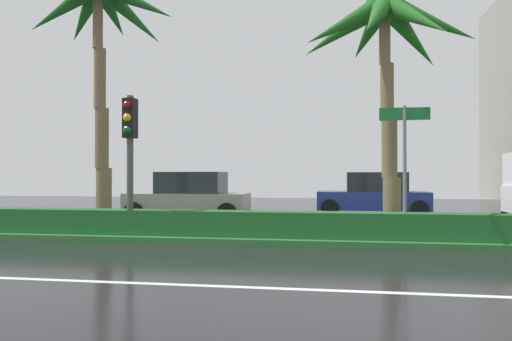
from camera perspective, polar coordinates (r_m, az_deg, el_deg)
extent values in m
cube|color=black|center=(14.09, 13.64, -7.27)|extent=(90.00, 42.00, 0.10)
cube|color=white|center=(7.21, 17.79, -13.35)|extent=(81.00, 0.14, 0.01)
cube|color=#2D6B33|center=(13.08, 13.96, -7.24)|extent=(85.50, 4.00, 0.15)
cube|color=#1E6028|center=(11.65, 14.50, -6.21)|extent=(76.50, 0.70, 0.60)
cylinder|color=brown|center=(14.32, -17.12, -3.03)|extent=(0.42, 0.42, 1.65)
cylinder|color=brown|center=(14.34, -17.33, 3.58)|extent=(0.37, 0.37, 1.65)
cylinder|color=brown|center=(14.54, -17.55, 10.09)|extent=(0.32, 0.32, 1.65)
cylinder|color=brown|center=(14.92, -17.76, 16.34)|extent=(0.27, 0.27, 1.65)
cone|color=#1E5C23|center=(14.71, -13.79, 18.43)|extent=(2.36, 0.74, 1.46)
cone|color=#1E5C23|center=(15.39, -14.31, 16.95)|extent=(1.86, 2.06, 1.73)
cone|color=#1E5C23|center=(16.04, -16.29, 17.10)|extent=(0.80, 2.40, 1.32)
cone|color=#1E5C23|center=(15.93, -19.09, 16.61)|extent=(2.07, 1.94, 1.62)
cone|color=#1E5C23|center=(15.45, -21.22, 17.07)|extent=(2.28, 0.65, 1.66)
cylinder|color=brown|center=(12.49, 15.38, -3.99)|extent=(0.43, 0.43, 1.40)
cylinder|color=brown|center=(12.51, 15.12, 2.42)|extent=(0.38, 0.38, 1.40)
cylinder|color=brown|center=(12.68, 14.87, 8.73)|extent=(0.32, 0.32, 1.40)
cylinder|color=brown|center=(13.00, 14.61, 14.80)|extent=(0.27, 0.27, 1.40)
sphere|color=#20621F|center=(13.24, 14.60, 18.13)|extent=(0.90, 0.90, 0.90)
cone|color=#20621F|center=(13.28, 19.42, 15.92)|extent=(2.42, 0.68, 1.47)
cone|color=#20621F|center=(13.79, 17.35, 14.57)|extent=(2.02, 2.01, 1.76)
cone|color=#20621F|center=(14.10, 12.83, 15.18)|extent=(1.25, 2.47, 1.36)
cone|color=#20621F|center=(13.37, 10.02, 15.61)|extent=(2.42, 1.32, 1.54)
cone|color=#20621F|center=(12.58, 10.40, 16.39)|extent=(2.35, 1.53, 1.63)
cone|color=#20621F|center=(12.10, 13.69, 16.92)|extent=(1.16, 2.38, 1.69)
cone|color=#20621F|center=(12.32, 17.71, 16.54)|extent=(1.76, 2.22, 1.72)
cylinder|color=#4C4C47|center=(12.36, -14.31, 0.58)|extent=(0.16, 0.16, 3.38)
cube|color=black|center=(12.43, -14.30, 5.84)|extent=(0.28, 0.32, 0.96)
sphere|color=maroon|center=(12.32, -14.61, 7.31)|extent=(0.20, 0.20, 0.20)
sphere|color=yellow|center=(12.28, -14.62, 5.93)|extent=(0.20, 0.20, 0.20)
sphere|color=#0F591E|center=(12.25, -14.62, 4.53)|extent=(0.20, 0.20, 0.20)
cylinder|color=slate|center=(11.48, 16.76, -0.29)|extent=(0.08, 0.08, 3.00)
cube|color=#146B2D|center=(11.56, 16.74, 6.27)|extent=(1.10, 0.03, 0.28)
cube|color=gray|center=(17.90, -7.89, -3.75)|extent=(4.30, 1.76, 0.72)
cube|color=#1E2328|center=(17.83, -7.43, -1.39)|extent=(2.30, 1.58, 0.76)
cylinder|color=black|center=(17.64, -13.91, -4.64)|extent=(0.68, 0.22, 0.68)
cylinder|color=black|center=(19.31, -11.78, -4.29)|extent=(0.68, 0.22, 0.68)
cylinder|color=black|center=(16.62, -3.37, -4.90)|extent=(0.68, 0.22, 0.68)
cylinder|color=black|center=(18.37, -2.11, -4.49)|extent=(0.68, 0.22, 0.68)
cube|color=navy|center=(20.13, 13.26, -3.39)|extent=(4.30, 1.76, 0.72)
cube|color=#1E2328|center=(20.12, 13.68, -1.28)|extent=(2.30, 1.58, 0.76)
cylinder|color=black|center=(19.21, 8.51, -4.31)|extent=(0.68, 0.22, 0.68)
cylinder|color=black|center=(21.00, 8.59, -3.99)|extent=(0.68, 0.22, 0.68)
cylinder|color=black|center=(19.43, 18.31, -4.25)|extent=(0.68, 0.22, 0.68)
cylinder|color=black|center=(21.21, 17.57, -3.94)|extent=(0.68, 0.22, 0.68)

